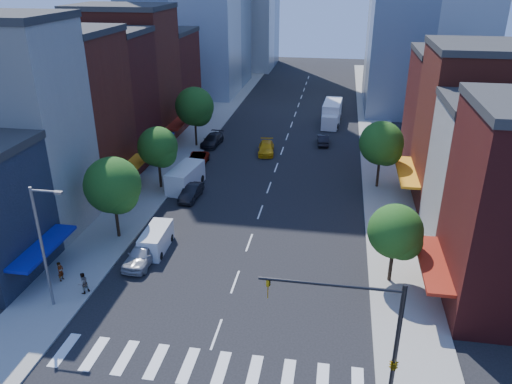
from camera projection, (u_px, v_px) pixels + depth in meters
ground at (216, 334)px, 32.40m from camera, size 220.00×220.00×0.00m
sidewalk_left at (197, 136)px, 70.21m from camera, size 5.00×120.00×0.15m
sidewalk_right at (379, 146)px, 66.43m from camera, size 5.00×120.00×0.15m
crosswalk at (204, 367)px, 29.70m from camera, size 19.00×3.00×0.01m
bldg_left_1 at (8, 131)px, 42.66m from camera, size 12.00×8.00×18.00m
bldg_left_2 at (61, 116)px, 50.71m from camera, size 12.00×9.00×16.00m
bldg_left_3 at (99, 100)px, 58.56m from camera, size 12.00×8.00×15.00m
bldg_left_4 at (127, 77)px, 65.79m from camera, size 12.00×9.00×17.00m
bldg_left_5 at (153, 78)px, 75.15m from camera, size 12.00×10.00×13.00m
bldg_right_1 at (511, 181)px, 40.24m from camera, size 12.00×8.00×12.00m
bldg_right_2 at (487, 131)px, 47.71m from camera, size 12.00×10.00×15.00m
bldg_right_3 at (463, 113)px, 57.11m from camera, size 12.00×10.00×13.00m
traffic_signal at (384, 350)px, 25.14m from camera, size 7.24×2.24×8.00m
streetlight at (43, 241)px, 32.92m from camera, size 2.25×0.25×9.00m
tree_left_near at (114, 187)px, 41.94m from camera, size 4.80×4.80×7.30m
tree_left_mid at (159, 149)px, 51.96m from camera, size 4.20×4.20×6.65m
tree_left_far at (196, 108)px, 64.27m from camera, size 5.00×5.00×7.75m
tree_right_near at (397, 234)px, 36.04m from camera, size 4.00×4.00×6.20m
tree_right_far at (383, 145)px, 51.94m from camera, size 4.60×4.60×7.20m
parked_car_front at (142, 254)px, 39.97m from camera, size 2.15×4.87×1.63m
parked_car_second at (191, 192)px, 51.16m from camera, size 1.70×4.35×1.41m
parked_car_third at (197, 160)px, 59.79m from camera, size 2.56×5.08×1.38m
parked_car_rear at (212, 140)px, 66.52m from camera, size 2.45×5.19×1.46m
cargo_van_near at (156, 240)px, 41.69m from camera, size 1.91×4.45×1.88m
cargo_van_far at (185, 178)px, 53.33m from camera, size 2.96×5.89×2.41m
taxi at (266, 148)px, 63.66m from camera, size 2.48×4.99×1.39m
traffic_car_oncoming at (323, 140)px, 66.92m from camera, size 1.69×4.13×1.33m
traffic_car_far at (335, 105)px, 83.09m from camera, size 2.25×4.77×1.58m
box_truck at (332, 114)px, 75.29m from camera, size 2.93×8.34×3.31m
pedestrian_near at (61, 271)px, 37.44m from camera, size 0.41×0.59×1.56m
pedestrian_far at (83, 283)px, 35.96m from camera, size 0.94×1.01×1.65m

